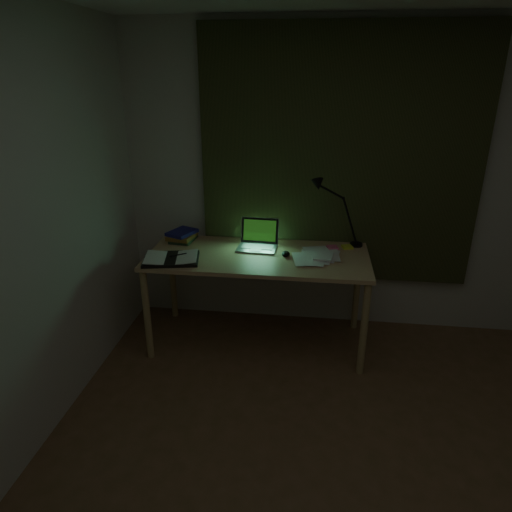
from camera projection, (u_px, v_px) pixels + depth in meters
The scene contains 11 objects.
wall_back at pixel (337, 184), 3.71m from camera, with size 3.50×0.00×2.50m, color beige.
curtain at pixel (339, 160), 3.60m from camera, with size 2.20×0.06×2.00m, color #2C3319.
desk at pixel (258, 300), 3.69m from camera, with size 1.71×0.75×0.78m, color tan, non-canonical shape.
laptop at pixel (257, 236), 3.61m from camera, with size 0.31×0.35×0.22m, color #A8A8AD, non-canonical shape.
open_textbook at pixel (171, 258), 3.43m from camera, with size 0.41×0.29×0.03m, color white, non-canonical shape.
book_stack at pixel (183, 235), 3.82m from camera, with size 0.20×0.23×0.09m, color white, non-canonical shape.
loose_papers at pixel (317, 255), 3.50m from camera, with size 0.31×0.33×0.02m, color silver, non-canonical shape.
mouse at pixel (286, 254), 3.51m from camera, with size 0.06×0.10×0.04m, color black.
sticky_yellow at pixel (347, 247), 3.67m from camera, with size 0.08×0.08×0.02m, color yellow.
sticky_pink at pixel (332, 248), 3.66m from camera, with size 0.08×0.08×0.02m, color #FF6392.
desk_lamp at pixel (359, 213), 3.62m from camera, with size 0.37×0.29×0.55m, color black, non-canonical shape.
Camera 1 is at (-0.19, -1.71, 2.11)m, focal length 32.00 mm.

